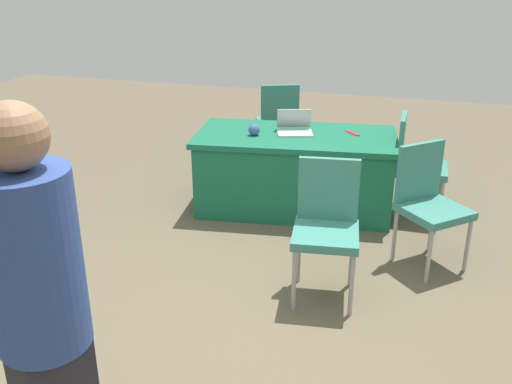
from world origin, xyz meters
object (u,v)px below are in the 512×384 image
(chair_near_front, at_px, (326,221))
(yarn_ball, at_px, (254,130))
(person_attendee_standing, at_px, (42,311))
(scissors_red, at_px, (353,133))
(chair_tucked_left, at_px, (278,119))
(laptop_silver, at_px, (295,129))
(chair_tucked_right, at_px, (414,161))
(chair_back_row, at_px, (429,199))
(table_foreground, at_px, (295,171))

(chair_near_front, relative_size, yarn_ball, 9.23)
(person_attendee_standing, bearing_deg, scissors_red, 13.51)
(chair_tucked_left, relative_size, scissors_red, 5.35)
(yarn_ball, bearing_deg, laptop_silver, -150.25)
(person_attendee_standing, bearing_deg, chair_tucked_right, 4.75)
(chair_back_row, xyz_separation_m, laptop_silver, (1.24, -0.80, 0.23))
(table_foreground, relative_size, yarn_ball, 18.51)
(person_attendee_standing, height_order, laptop_silver, person_attendee_standing)
(chair_tucked_right, bearing_deg, yarn_ball, -80.16)
(person_attendee_standing, bearing_deg, laptop_silver, 21.57)
(chair_tucked_right, bearing_deg, table_foreground, -83.96)
(chair_tucked_right, relative_size, yarn_ball, 9.00)
(chair_back_row, xyz_separation_m, scissors_red, (0.72, -0.93, 0.19))
(person_attendee_standing, bearing_deg, chair_back_row, -3.23)
(chair_tucked_left, bearing_deg, yarn_ball, -108.77)
(chair_tucked_right, xyz_separation_m, chair_back_row, (-0.14, 0.88, -0.00))
(chair_tucked_right, bearing_deg, chair_near_front, -19.13)
(chair_tucked_right, height_order, scissors_red, chair_tucked_right)
(scissors_red, bearing_deg, chair_tucked_right, 42.24)
(table_foreground, distance_m, chair_tucked_right, 1.09)
(yarn_ball, bearing_deg, chair_back_row, 158.74)
(table_foreground, relative_size, person_attendee_standing, 1.08)
(chair_back_row, relative_size, scissors_red, 5.23)
(person_attendee_standing, relative_size, laptop_silver, 4.58)
(chair_tucked_left, xyz_separation_m, scissors_red, (-0.96, 0.92, 0.17))
(chair_tucked_right, bearing_deg, person_attendee_standing, -19.59)
(chair_near_front, relative_size, chair_tucked_left, 1.00)
(table_foreground, xyz_separation_m, scissors_red, (-0.49, -0.18, 0.36))
(yarn_ball, bearing_deg, table_foreground, -158.79)
(chair_tucked_left, bearing_deg, chair_back_row, -71.39)
(chair_tucked_left, distance_m, chair_tucked_right, 1.81)
(chair_tucked_right, height_order, person_attendee_standing, person_attendee_standing)
(chair_near_front, relative_size, chair_tucked_right, 1.03)
(chair_near_front, xyz_separation_m, chair_tucked_left, (1.02, -2.52, -0.00))
(person_attendee_standing, xyz_separation_m, laptop_silver, (-0.13, -3.49, -0.24))
(chair_tucked_right, distance_m, person_attendee_standing, 3.80)
(chair_back_row, bearing_deg, person_attendee_standing, 19.00)
(chair_near_front, height_order, chair_back_row, chair_near_front)
(chair_near_front, height_order, chair_tucked_left, chair_near_front)
(chair_tucked_right, distance_m, laptop_silver, 1.12)
(yarn_ball, height_order, scissors_red, yarn_ball)
(chair_tucked_left, relative_size, person_attendee_standing, 0.54)
(chair_tucked_left, distance_m, person_attendee_standing, 4.57)
(chair_tucked_right, bearing_deg, chair_back_row, 8.55)
(table_foreground, height_order, chair_near_front, chair_near_front)
(chair_tucked_left, xyz_separation_m, yarn_ball, (-0.10, 1.24, 0.22))
(yarn_ball, bearing_deg, scissors_red, -159.63)
(chair_back_row, bearing_deg, yarn_ball, -65.41)
(chair_tucked_left, bearing_deg, scissors_red, -67.47)
(chair_near_front, bearing_deg, table_foreground, -76.83)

